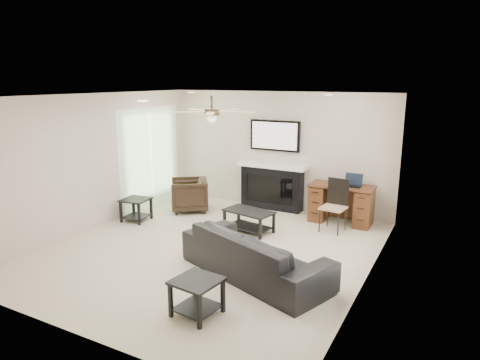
# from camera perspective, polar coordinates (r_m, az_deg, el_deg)

# --- Properties ---
(room_shell) EXTENTS (5.50, 5.54, 2.52)m
(room_shell) POSITION_cam_1_polar(r_m,az_deg,el_deg) (6.69, -2.44, 4.15)
(room_shell) COLOR beige
(room_shell) RESTS_ON ground
(sofa) EXTENTS (2.47, 1.64, 0.67)m
(sofa) POSITION_cam_1_polar(r_m,az_deg,el_deg) (6.15, 1.96, -9.79)
(sofa) COLOR black
(sofa) RESTS_ON ground
(armchair) EXTENTS (1.05, 1.04, 0.69)m
(armchair) POSITION_cam_1_polar(r_m,az_deg,el_deg) (9.15, -6.78, -1.99)
(armchair) COLOR black
(armchair) RESTS_ON ground
(coffee_table) EXTENTS (0.98, 0.66, 0.40)m
(coffee_table) POSITION_cam_1_polar(r_m,az_deg,el_deg) (7.91, 1.19, -5.48)
(coffee_table) COLOR black
(coffee_table) RESTS_ON ground
(end_table_near) EXTENTS (0.58, 0.58, 0.45)m
(end_table_near) POSITION_cam_1_polar(r_m,az_deg,el_deg) (5.29, -5.75, -15.27)
(end_table_near) COLOR black
(end_table_near) RESTS_ON ground
(end_table_left) EXTENTS (0.56, 0.56, 0.45)m
(end_table_left) POSITION_cam_1_polar(r_m,az_deg,el_deg) (8.73, -13.67, -3.87)
(end_table_left) COLOR black
(end_table_left) RESTS_ON ground
(fireplace_unit) EXTENTS (1.52, 0.34, 1.91)m
(fireplace_unit) POSITION_cam_1_polar(r_m,az_deg,el_deg) (9.12, 4.28, 1.94)
(fireplace_unit) COLOR black
(fireplace_unit) RESTS_ON ground
(desk) EXTENTS (1.22, 0.56, 0.76)m
(desk) POSITION_cam_1_polar(r_m,az_deg,el_deg) (8.55, 13.32, -3.13)
(desk) COLOR #442111
(desk) RESTS_ON ground
(desk_chair) EXTENTS (0.47, 0.48, 0.97)m
(desk_chair) POSITION_cam_1_polar(r_m,az_deg,el_deg) (8.01, 12.34, -3.41)
(desk_chair) COLOR black
(desk_chair) RESTS_ON ground
(laptop) EXTENTS (0.33, 0.24, 0.23)m
(laptop) POSITION_cam_1_polar(r_m,az_deg,el_deg) (8.36, 14.78, -0.07)
(laptop) COLOR black
(laptop) RESTS_ON desk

